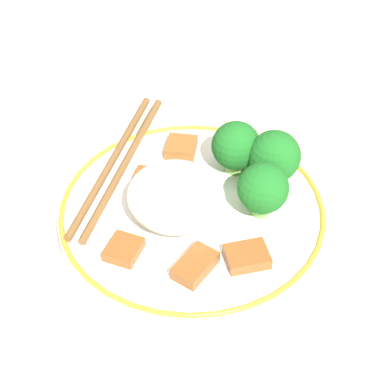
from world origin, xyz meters
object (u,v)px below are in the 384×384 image
broccoli_back_center (274,157)px  chopsticks (118,163)px  plate (192,213)px  broccoli_back_left (263,189)px  broccoli_back_right (236,146)px

broccoli_back_center → chopsticks: (0.14, 0.04, -0.03)m
plate → broccoli_back_center: bearing=-130.0°
plate → broccoli_back_left: size_ratio=4.58×
broccoli_back_right → broccoli_back_left: bearing=132.9°
broccoli_back_center → chopsticks: 0.15m
broccoli_back_left → broccoli_back_right: 0.06m
plate → broccoli_back_right: size_ratio=4.64×
broccoli_back_center → chopsticks: bearing=15.7°
plate → broccoli_back_left: (-0.06, -0.02, 0.04)m
broccoli_back_left → broccoli_back_center: (0.00, -0.04, -0.00)m
plate → broccoli_back_center: size_ratio=4.47×
broccoli_back_left → chopsticks: 0.15m
plate → chopsticks: 0.09m
broccoli_back_right → broccoli_back_center: bearing=178.3°
broccoli_back_center → broccoli_back_right: broccoli_back_center is taller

